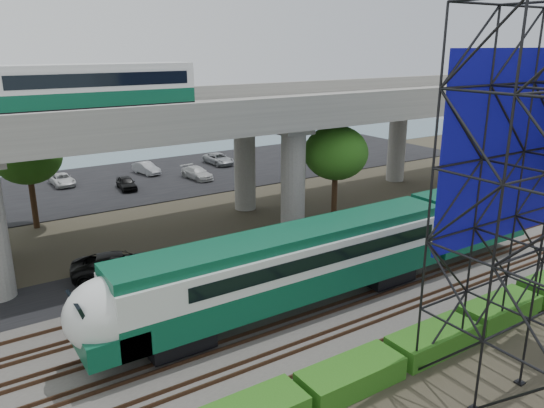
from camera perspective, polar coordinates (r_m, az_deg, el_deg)
ground at (r=25.67m, az=0.11°, el=-15.07°), size 140.00×140.00×0.00m
ballast_bed at (r=27.07m, az=-2.28°, el=-13.01°), size 90.00×12.00×0.20m
service_road at (r=33.91m, az=-9.77°, el=-6.94°), size 90.00×5.00×0.08m
parking_lot at (r=55.23m, az=-19.70°, el=1.65°), size 90.00×18.00×0.08m
harbor_water at (r=76.37m, az=-23.80°, el=5.17°), size 140.00×40.00×0.03m
rail_tracks at (r=26.98m, az=-2.28°, el=-12.68°), size 90.00×9.52×0.16m
commuter_train at (r=28.30m, az=5.87°, el=-5.45°), size 29.30×3.06×4.30m
overpass at (r=36.57m, az=-14.21°, el=7.90°), size 80.00×12.00×12.40m
hedge_strip at (r=23.05m, az=8.51°, el=-17.73°), size 34.60×1.80×1.20m
trees at (r=36.03m, az=-20.71°, el=2.91°), size 40.94×16.94×7.69m
suv at (r=33.24m, az=-16.12°, el=-6.37°), size 6.03×4.11×1.53m
parked_cars at (r=54.95m, az=-18.28°, el=2.42°), size 36.77×9.58×1.27m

